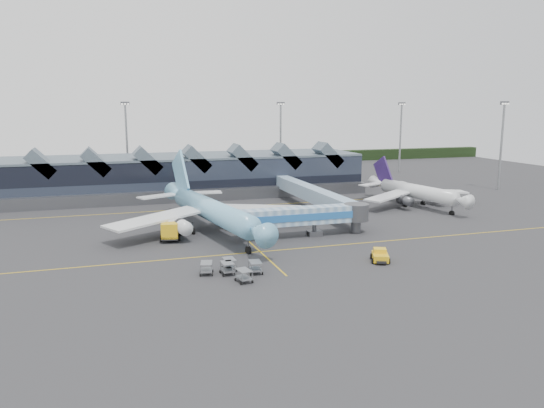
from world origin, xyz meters
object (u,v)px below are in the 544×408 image
object	(u,v)px
main_airliner	(210,209)
jet_bridge	(308,216)
pushback_tug	(380,256)
fuel_truck	(171,225)
regional_jet	(414,191)

from	to	relation	value
main_airliner	jet_bridge	size ratio (longest dim) A/B	1.71
main_airliner	pushback_tug	xyz separation A→B (m)	(19.15, -24.50, -3.17)
jet_bridge	fuel_truck	xyz separation A→B (m)	(-21.58, 6.76, -1.43)
regional_jet	fuel_truck	bearing A→B (deg)	-177.23
fuel_truck	pushback_tug	world-z (taller)	fuel_truck
main_airliner	jet_bridge	distance (m)	16.95
jet_bridge	fuel_truck	bearing A→B (deg)	162.70
fuel_truck	regional_jet	bearing A→B (deg)	23.03
main_airliner	fuel_truck	bearing A→B (deg)	-179.49
jet_bridge	pushback_tug	xyz separation A→B (m)	(4.23, -16.46, -2.63)
fuel_truck	pushback_tug	xyz separation A→B (m)	(25.81, -23.23, -1.20)
main_airliner	regional_jet	world-z (taller)	main_airliner
fuel_truck	jet_bridge	bearing A→B (deg)	-6.71
main_airliner	pushback_tug	size ratio (longest dim) A/B	9.80
regional_jet	fuel_truck	xyz separation A→B (m)	(-53.28, -11.66, -1.26)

